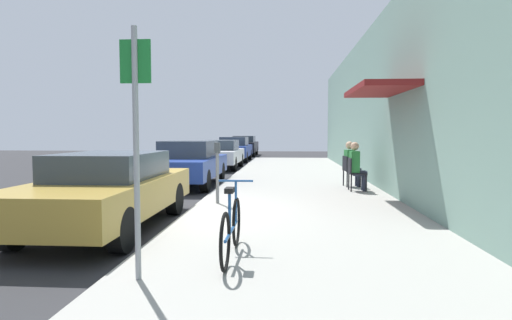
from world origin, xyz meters
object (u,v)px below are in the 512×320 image
parked_car_3 (234,149)px  seated_patron_0 (357,165)px  parked_car_2 (220,154)px  parked_car_1 (189,163)px  parked_car_4 (244,145)px  bicycle_0 (231,228)px  street_sign (136,133)px  cafe_chair_1 (349,169)px  seated_patron_1 (351,162)px  parked_car_0 (108,189)px  parking_meter (217,168)px  cafe_chair_0 (354,172)px

parked_car_3 → seated_patron_0: (4.90, -13.24, 0.08)m
parked_car_2 → parked_car_1: bearing=-90.0°
parked_car_4 → bicycle_0: (2.37, -25.30, -0.27)m
street_sign → cafe_chair_1: size_ratio=2.99×
seated_patron_1 → seated_patron_0: bearing=-90.0°
parked_car_0 → seated_patron_1: seated_patron_1 is taller
parked_car_1 → parking_meter: (1.55, -3.89, 0.16)m
parked_car_4 → bicycle_0: bearing=-84.7°
cafe_chair_0 → seated_patron_0: size_ratio=0.67×
parking_meter → seated_patron_0: parking_meter is taller
seated_patron_1 → parked_car_2: bearing=124.5°
bicycle_0 → parked_car_1: bearing=106.9°
parked_car_0 → parked_car_4: 23.43m
parked_car_2 → cafe_chair_0: parked_car_2 is taller
parked_car_2 → seated_patron_0: 9.42m
parked_car_4 → parked_car_2: bearing=-90.0°
parked_car_2 → parked_car_3: size_ratio=1.00×
parked_car_0 → cafe_chair_1: bearing=46.9°
parked_car_0 → bicycle_0: bearing=-38.3°
parked_car_3 → cafe_chair_1: size_ratio=5.06×
cafe_chair_0 → parked_car_3: bearing=110.1°
bicycle_0 → seated_patron_1: (2.53, 7.05, 0.34)m
parked_car_0 → parked_car_3: 17.50m
seated_patron_0 → parked_car_0: bearing=-139.0°
parked_car_3 → cafe_chair_0: 14.10m
cafe_chair_0 → cafe_chair_1: bearing=90.0°
parked_car_2 → seated_patron_1: (4.90, -7.13, 0.12)m
seated_patron_0 → parked_car_3: bearing=110.3°
parked_car_3 → parked_car_2: bearing=-90.0°
parked_car_1 → parked_car_3: 11.56m
parked_car_0 → seated_patron_0: (4.90, 4.26, 0.13)m
parked_car_0 → cafe_chair_1: 7.08m
cafe_chair_0 → cafe_chair_1: size_ratio=1.00×
street_sign → cafe_chair_1: (3.34, 7.87, -1.02)m
parked_car_3 → cafe_chair_1: 13.25m
parked_car_1 → parked_car_4: (0.00, 17.49, 0.03)m
bicycle_0 → seated_patron_0: (2.53, 6.13, 0.34)m
cafe_chair_0 → cafe_chair_1: (0.00, 0.91, 0.00)m
parked_car_4 → cafe_chair_1: size_ratio=5.06×
parked_car_0 → parked_car_4: (0.00, 23.43, 0.06)m
bicycle_0 → seated_patron_0: seated_patron_0 is taller
bicycle_0 → parked_car_4: bearing=95.3°
street_sign → bicycle_0: 1.67m
street_sign → seated_patron_0: size_ratio=2.02×
parked_car_1 → cafe_chair_0: bearing=-19.2°
parked_car_0 → parked_car_1: bearing=90.0°
parked_car_2 → seated_patron_1: size_ratio=3.41×
parked_car_0 → cafe_chair_1: parked_car_0 is taller
cafe_chair_0 → parking_meter: bearing=-146.2°
street_sign → parked_car_3: bearing=94.2°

